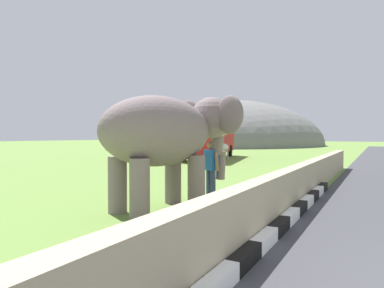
# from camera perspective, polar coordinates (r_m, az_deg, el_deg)

# --- Properties ---
(striped_curb) EXTENTS (16.20, 0.20, 0.24)m
(striped_curb) POSITION_cam_1_polar(r_m,az_deg,el_deg) (4.49, 6.85, -20.60)
(striped_curb) COLOR white
(striped_curb) RESTS_ON ground_plane
(barrier_parapet) EXTENTS (28.00, 0.36, 1.00)m
(barrier_parapet) POSITION_cam_1_polar(r_m,az_deg,el_deg) (6.61, 12.31, -9.99)
(barrier_parapet) COLOR tan
(barrier_parapet) RESTS_ON ground_plane
(elephant) EXTENTS (4.08, 2.94, 2.88)m
(elephant) POSITION_cam_1_polar(r_m,az_deg,el_deg) (8.31, -3.81, 1.89)
(elephant) COLOR slate
(elephant) RESTS_ON ground_plane
(person_handler) EXTENTS (0.39, 0.63, 1.66)m
(person_handler) POSITION_cam_1_polar(r_m,az_deg,el_deg) (9.63, 3.23, -3.82)
(person_handler) COLOR navy
(person_handler) RESTS_ON ground_plane
(bus_red) EXTENTS (9.73, 4.55, 3.50)m
(bus_red) POSITION_cam_1_polar(r_m,az_deg,el_deg) (26.55, 2.89, 2.01)
(bus_red) COLOR #B21E1E
(bus_red) RESTS_ON ground_plane
(cow_near) EXTENTS (1.90, 0.70, 1.23)m
(cow_near) POSITION_cam_1_polar(r_m,az_deg,el_deg) (25.57, 5.24, -0.69)
(cow_near) COLOR beige
(cow_near) RESTS_ON ground_plane
(hill_east) EXTENTS (40.85, 32.68, 16.68)m
(hill_east) POSITION_cam_1_polar(r_m,az_deg,el_deg) (64.02, 6.97, -0.21)
(hill_east) COLOR slate
(hill_east) RESTS_ON ground_plane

